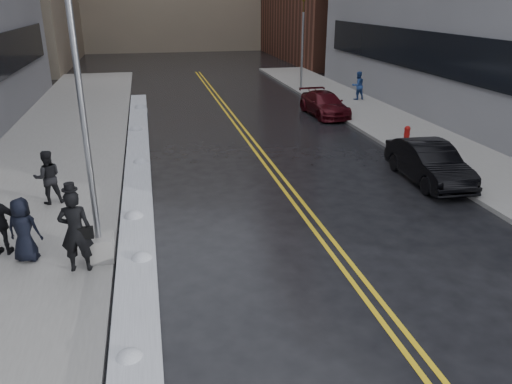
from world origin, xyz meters
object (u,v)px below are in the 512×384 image
lamppost (89,166)px  pedestrian_b (48,177)px  fire_hydrant (407,133)px  car_black (429,163)px  car_maroon (324,104)px  pedestrian_fedora (76,231)px  pedestrian_east (358,86)px  traffic_signal (302,40)px  pedestrian_c (24,230)px

lamppost → pedestrian_b: bearing=113.5°
fire_hydrant → car_black: 4.61m
pedestrian_b → car_maroon: bearing=-152.7°
pedestrian_fedora → car_black: size_ratio=0.47×
car_black → pedestrian_east: bearing=79.3°
traffic_signal → pedestrian_fedora: (-12.23, -22.42, -2.26)m
pedestrian_fedora → car_maroon: bearing=-123.7°
pedestrian_c → pedestrian_east: (15.79, 17.30, 0.05)m
pedestrian_c → car_maroon: size_ratio=0.37×
lamppost → fire_hydrant: (12.30, 8.00, -1.98)m
lamppost → pedestrian_fedora: (-0.43, -0.42, -1.39)m
pedestrian_c → lamppost: bearing=-175.0°
traffic_signal → car_maroon: (-1.00, -7.57, -2.78)m
pedestrian_fedora → car_black: 11.95m
traffic_signal → pedestrian_c: traffic_signal is taller
fire_hydrant → pedestrian_c: bearing=-151.3°
pedestrian_fedora → lamppost: bearing=-132.1°
traffic_signal → pedestrian_c: (-13.51, -21.66, -2.46)m
pedestrian_fedora → pedestrian_c: size_ratio=1.25×
pedestrian_fedora → car_black: (11.23, 4.07, -0.45)m
lamppost → pedestrian_east: (14.09, 17.64, -1.53)m
fire_hydrant → pedestrian_east: size_ratio=0.43×
fire_hydrant → pedestrian_b: bearing=-164.1°
pedestrian_b → pedestrian_c: pedestrian_b is taller
pedestrian_east → car_black: pedestrian_east is taller
car_maroon → pedestrian_c: bearing=-133.8°
traffic_signal → pedestrian_b: 22.65m
lamppost → pedestrian_b: lamppost is taller
pedestrian_east → car_maroon: (-3.29, -3.21, -0.37)m
fire_hydrant → pedestrian_c: size_ratio=0.46×
traffic_signal → pedestrian_b: bearing=-127.0°
fire_hydrant → pedestrian_fedora: size_ratio=0.37×
traffic_signal → pedestrian_fedora: bearing=-118.6°
traffic_signal → car_maroon: size_ratio=1.39×
pedestrian_c → car_black: (12.51, 3.31, -0.25)m
pedestrian_c → car_black: 12.94m
lamppost → fire_hydrant: 14.81m
pedestrian_c → pedestrian_east: size_ratio=0.94×
fire_hydrant → pedestrian_fedora: pedestrian_fedora is taller
car_maroon → car_black: bearing=-92.2°
lamppost → traffic_signal: lamppost is taller
car_maroon → traffic_signal: bearing=80.3°
lamppost → traffic_signal: size_ratio=1.27×
pedestrian_fedora → car_maroon: size_ratio=0.46×
pedestrian_fedora → car_maroon: 18.62m
pedestrian_b → pedestrian_c: 3.67m
fire_hydrant → pedestrian_east: bearing=79.5°
pedestrian_b → car_black: pedestrian_b is taller
pedestrian_east → car_black: size_ratio=0.40×
fire_hydrant → pedestrian_b: (-14.04, -3.99, 0.44)m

